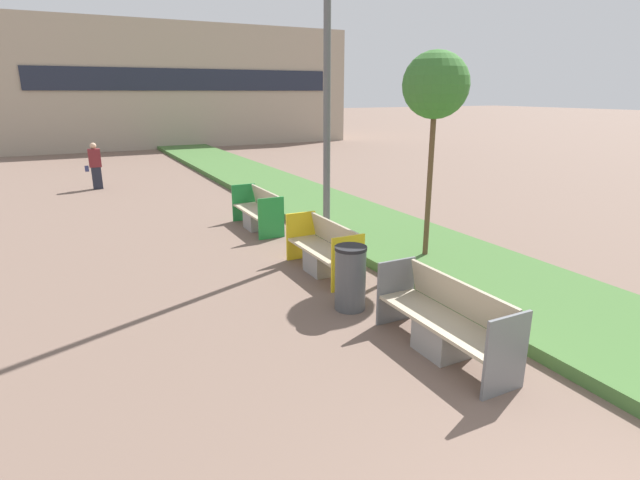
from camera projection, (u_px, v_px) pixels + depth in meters
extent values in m
cube|color=#426B33|center=(318.00, 205.00, 14.20)|extent=(2.80, 120.00, 0.18)
cube|color=tan|center=(177.00, 87.00, 31.88)|extent=(20.26, 7.49, 7.01)
cube|color=#1E2333|center=(191.00, 80.00, 28.55)|extent=(17.02, 0.08, 1.20)
cube|color=gray|center=(442.00, 338.00, 6.33)|extent=(0.52, 0.60, 0.42)
cube|color=#BCAD8E|center=(443.00, 321.00, 6.26)|extent=(0.58, 2.00, 0.05)
cube|color=#BCAD8E|center=(461.00, 298.00, 6.31)|extent=(0.14, 1.92, 0.48)
cube|color=slate|center=(506.00, 355.00, 5.38)|extent=(0.62, 0.04, 0.94)
cube|color=slate|center=(396.00, 291.00, 7.12)|extent=(0.62, 0.04, 0.94)
cube|color=gray|center=(322.00, 262.00, 9.15)|extent=(0.52, 0.60, 0.42)
cube|color=#BCAD8E|center=(322.00, 250.00, 9.08)|extent=(0.58, 1.81, 0.05)
cube|color=#BCAD8E|center=(335.00, 234.00, 9.12)|extent=(0.14, 1.74, 0.48)
cube|color=yellow|center=(348.00, 263.00, 8.28)|extent=(0.62, 0.04, 0.94)
cube|color=yellow|center=(301.00, 236.00, 9.86)|extent=(0.62, 0.04, 0.94)
cube|color=gray|center=(257.00, 220.00, 12.09)|extent=(0.52, 0.60, 0.42)
cube|color=#BCAD8E|center=(257.00, 211.00, 12.02)|extent=(0.58, 1.85, 0.05)
cube|color=#BCAD8E|center=(267.00, 199.00, 12.06)|extent=(0.14, 1.77, 0.48)
cube|color=#238C3D|center=(271.00, 218.00, 11.21)|extent=(0.62, 0.04, 0.94)
cube|color=#238C3D|center=(244.00, 202.00, 12.82)|extent=(0.62, 0.04, 0.94)
cylinder|color=#4C4F51|center=(350.00, 280.00, 7.55)|extent=(0.47, 0.47, 0.95)
cylinder|color=black|center=(351.00, 248.00, 7.41)|extent=(0.49, 0.49, 0.05)
cylinder|color=#56595B|center=(327.00, 37.00, 9.21)|extent=(0.14, 0.14, 8.34)
cylinder|color=brown|center=(429.00, 187.00, 9.30)|extent=(0.10, 0.10, 2.99)
sphere|color=#38702D|center=(436.00, 85.00, 8.78)|extent=(1.18, 1.18, 1.18)
cube|color=#232633|center=(97.00, 178.00, 17.00)|extent=(0.30, 0.22, 0.75)
cube|color=maroon|center=(95.00, 158.00, 16.81)|extent=(0.38, 0.24, 0.61)
sphere|color=tan|center=(93.00, 146.00, 16.69)|extent=(0.21, 0.21, 0.21)
cube|color=navy|center=(87.00, 169.00, 16.79)|extent=(0.12, 0.20, 0.18)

